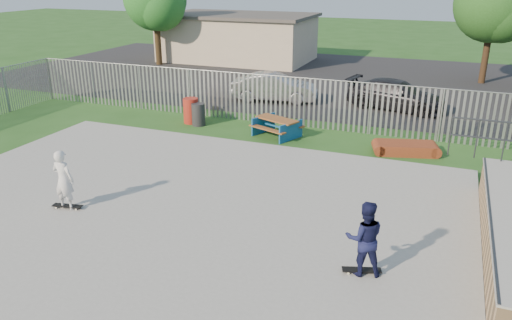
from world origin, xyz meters
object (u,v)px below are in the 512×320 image
at_px(funbox, 406,148).
at_px(car_silver, 274,87).
at_px(tree_mid, 494,4).
at_px(picnic_table, 277,127).
at_px(trash_bin_grey, 198,115).
at_px(skater_navy, 364,238).
at_px(trash_bin_red, 191,111).
at_px(car_dark, 396,95).
at_px(skater_white, 64,180).

distance_m(funbox, car_silver, 8.61).
xyz_separation_m(funbox, tree_mid, (2.78, 13.65, 4.12)).
distance_m(picnic_table, funbox, 4.82).
xyz_separation_m(trash_bin_grey, tree_mid, (11.06, 13.27, 3.85)).
xyz_separation_m(tree_mid, skater_navy, (-2.81, -21.82, -3.36)).
bearing_deg(trash_bin_red, trash_bin_grey, -24.31).
bearing_deg(funbox, car_dark, 84.85).
relative_size(trash_bin_grey, car_silver, 0.22).
bearing_deg(skater_white, trash_bin_grey, -88.08).
bearing_deg(picnic_table, tree_mid, 82.69).
height_order(trash_bin_grey, skater_white, skater_white).
xyz_separation_m(funbox, trash_bin_grey, (-8.28, 0.38, 0.27)).
xyz_separation_m(trash_bin_grey, car_dark, (7.21, 5.58, 0.22)).
height_order(picnic_table, trash_bin_red, trash_bin_red).
distance_m(tree_mid, skater_navy, 22.26).
height_order(funbox, skater_navy, skater_navy).
height_order(trash_bin_grey, tree_mid, tree_mid).
relative_size(skater_navy, skater_white, 1.00).
bearing_deg(trash_bin_red, skater_navy, -45.19).
bearing_deg(car_dark, tree_mid, -15.18).
bearing_deg(car_silver, car_dark, -94.74).
bearing_deg(skater_navy, funbox, -108.46).
xyz_separation_m(picnic_table, car_dark, (3.73, 5.78, 0.31)).
bearing_deg(skater_white, car_dark, -117.31).
xyz_separation_m(picnic_table, skater_navy, (4.77, -8.36, 0.59)).
bearing_deg(trash_bin_grey, car_dark, 37.76).
height_order(funbox, trash_bin_red, trash_bin_red).
xyz_separation_m(picnic_table, trash_bin_red, (-3.93, 0.40, 0.16)).
height_order(picnic_table, skater_white, skater_white).
distance_m(picnic_table, skater_navy, 9.64).
height_order(picnic_table, funbox, picnic_table).
xyz_separation_m(trash_bin_red, car_silver, (1.99, 4.75, 0.17)).
bearing_deg(funbox, skater_white, -149.44).
height_order(funbox, tree_mid, tree_mid).
distance_m(funbox, trash_bin_red, 8.77).
distance_m(trash_bin_grey, car_dark, 9.12).
bearing_deg(trash_bin_red, tree_mid, 48.61).
xyz_separation_m(picnic_table, car_silver, (-1.93, 5.15, 0.33)).
xyz_separation_m(car_silver, skater_white, (-1.00, -13.34, 0.26)).
relative_size(tree_mid, skater_white, 4.00).
bearing_deg(picnic_table, skater_white, -87.63).
xyz_separation_m(trash_bin_grey, car_silver, (1.54, 4.96, 0.23)).
distance_m(trash_bin_grey, tree_mid, 17.70).
xyz_separation_m(car_dark, skater_white, (-6.66, -13.96, 0.28)).
bearing_deg(trash_bin_red, funbox, -3.82).
relative_size(car_dark, tree_mid, 0.70).
height_order(car_dark, skater_white, skater_white).
height_order(trash_bin_red, skater_white, skater_white).
relative_size(car_silver, car_dark, 0.90).
bearing_deg(car_silver, trash_bin_red, 146.19).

